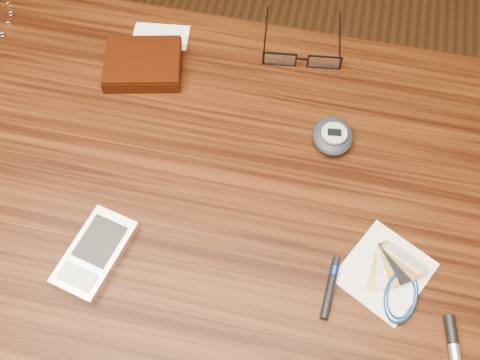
{
  "coord_description": "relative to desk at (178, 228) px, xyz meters",
  "views": [
    {
      "loc": [
        0.17,
        -0.3,
        1.4
      ],
      "look_at": [
        0.09,
        0.04,
        0.76
      ],
      "focal_mm": 40.0,
      "sensor_mm": 36.0,
      "label": 1
    }
  ],
  "objects": [
    {
      "name": "wallet_and_card",
      "position": [
        -0.1,
        0.21,
        0.11
      ],
      "size": [
        0.14,
        0.17,
        0.03
      ],
      "color": "black",
      "rests_on": "desk"
    },
    {
      "name": "pda_phone",
      "position": [
        -0.07,
        -0.1,
        0.11
      ],
      "size": [
        0.09,
        0.13,
        0.02
      ],
      "color": "silver",
      "rests_on": "desk"
    },
    {
      "name": "eyeglasses",
      "position": [
        0.14,
        0.28,
        0.11
      ],
      "size": [
        0.14,
        0.14,
        0.03
      ],
      "color": "black",
      "rests_on": "desk"
    },
    {
      "name": "desk",
      "position": [
        0.0,
        0.0,
        0.0
      ],
      "size": [
        1.0,
        0.7,
        0.75
      ],
      "color": "#351808",
      "rests_on": "ground"
    },
    {
      "name": "notepad_keys",
      "position": [
        0.31,
        -0.05,
        0.11
      ],
      "size": [
        0.14,
        0.14,
        0.01
      ],
      "color": "white",
      "rests_on": "desk"
    },
    {
      "name": "black_blue_pen",
      "position": [
        0.23,
        -0.08,
        0.11
      ],
      "size": [
        0.02,
        0.08,
        0.01
      ],
      "color": "black",
      "rests_on": "desk"
    },
    {
      "name": "pedometer",
      "position": [
        0.2,
        0.14,
        0.11
      ],
      "size": [
        0.07,
        0.07,
        0.03
      ],
      "color": "black",
      "rests_on": "desk"
    },
    {
      "name": "ground",
      "position": [
        0.0,
        0.0,
        -0.65
      ],
      "size": [
        3.8,
        3.8,
        0.0
      ],
      "primitive_type": "plane",
      "color": "#472814",
      "rests_on": "ground"
    }
  ]
}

